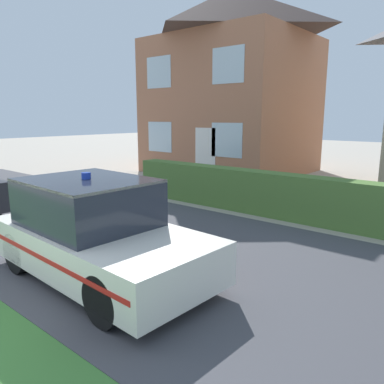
{
  "coord_description": "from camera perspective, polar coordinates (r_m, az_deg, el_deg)",
  "views": [
    {
      "loc": [
        4.85,
        -0.67,
        2.55
      ],
      "look_at": [
        0.11,
        4.98,
        1.05
      ],
      "focal_mm": 35.0,
      "sensor_mm": 36.0,
      "label": 1
    }
  ],
  "objects": [
    {
      "name": "garden_hedge",
      "position": [
        9.98,
        11.07,
        -0.19
      ],
      "size": [
        8.73,
        0.57,
        1.13
      ],
      "primitive_type": "cube",
      "color": "#4C7233",
      "rests_on": "ground"
    },
    {
      "name": "house_left",
      "position": [
        17.83,
        6.12,
        16.4
      ],
      "size": [
        6.8,
        6.11,
        8.04
      ],
      "color": "#A86B4C",
      "rests_on": "ground"
    },
    {
      "name": "road_strip",
      "position": [
        7.38,
        -4.17,
        -8.69
      ],
      "size": [
        28.0,
        5.95,
        0.01
      ],
      "primitive_type": "cube",
      "color": "#424247",
      "rests_on": "ground"
    },
    {
      "name": "police_car",
      "position": [
        6.14,
        -14.31,
        -5.9
      ],
      "size": [
        3.97,
        1.97,
        1.67
      ],
      "rotation": [
        0.0,
        0.0,
        -0.04
      ],
      "color": "black",
      "rests_on": "road_strip"
    }
  ]
}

